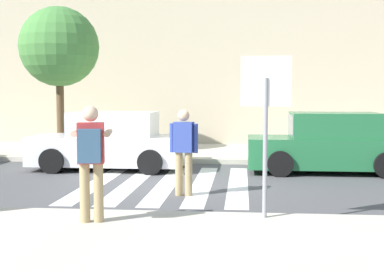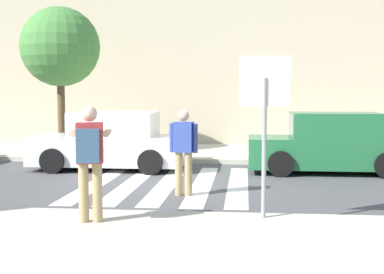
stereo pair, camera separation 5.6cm
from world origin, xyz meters
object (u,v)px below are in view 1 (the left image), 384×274
at_px(photographer_with_backpack, 91,154).
at_px(street_tree_west, 59,47).
at_px(parked_car_white, 110,143).
at_px(stop_sign, 266,101).
at_px(pedestrian_crossing, 184,147).
at_px(parked_car_green, 330,145).

height_order(photographer_with_backpack, street_tree_west, street_tree_west).
distance_m(parked_car_white, street_tree_west, 4.27).
distance_m(stop_sign, pedestrian_crossing, 2.93).
bearing_deg(parked_car_green, parked_car_white, -180.00).
bearing_deg(parked_car_white, parked_car_green, 0.00).
bearing_deg(stop_sign, pedestrian_crossing, 123.11).
bearing_deg(street_tree_west, stop_sign, -53.44).
height_order(stop_sign, street_tree_west, street_tree_west).
bearing_deg(parked_car_white, pedestrian_crossing, -55.79).
relative_size(stop_sign, parked_car_green, 0.60).
relative_size(photographer_with_backpack, street_tree_west, 0.38).
relative_size(stop_sign, street_tree_west, 0.54).
xyz_separation_m(parked_car_white, parked_car_green, (5.77, 0.00, 0.00)).
bearing_deg(parked_car_green, stop_sign, -108.06).
xyz_separation_m(photographer_with_backpack, parked_car_white, (-1.32, 6.38, -0.44)).
bearing_deg(parked_car_white, street_tree_west, 132.51).
xyz_separation_m(pedestrian_crossing, parked_car_green, (3.40, 3.49, -0.25)).
bearing_deg(parked_car_white, photographer_with_backpack, -78.31).
height_order(photographer_with_backpack, pedestrian_crossing, photographer_with_backpack).
bearing_deg(street_tree_west, photographer_with_backpack, -68.14).
distance_m(stop_sign, photographer_with_backpack, 2.74).
xyz_separation_m(stop_sign, photographer_with_backpack, (-2.56, -0.58, -0.77)).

